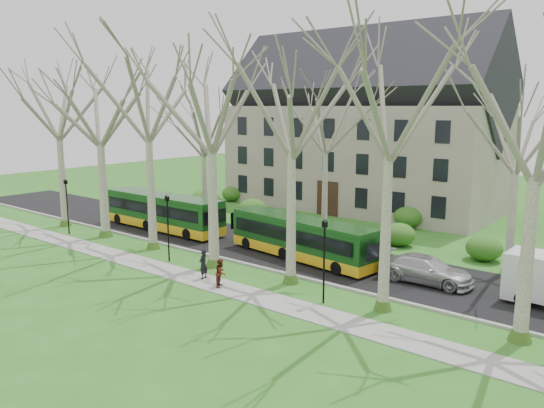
% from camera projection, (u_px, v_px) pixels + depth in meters
% --- Properties ---
extents(ground, '(120.00, 120.00, 0.00)m').
position_uv_depth(ground, '(248.00, 275.00, 31.70)').
color(ground, '#2E691E').
rests_on(ground, ground).
extents(sidewalk, '(70.00, 2.00, 0.06)m').
position_uv_depth(sidewalk, '(219.00, 286.00, 29.78)').
color(sidewalk, gray).
rests_on(sidewalk, ground).
extents(road, '(80.00, 8.00, 0.06)m').
position_uv_depth(road, '(302.00, 255.00, 35.92)').
color(road, black).
rests_on(road, ground).
extents(curb, '(80.00, 0.25, 0.14)m').
position_uv_depth(curb, '(264.00, 268.00, 32.84)').
color(curb, '#A5A39E').
rests_on(curb, ground).
extents(building, '(26.50, 12.20, 16.00)m').
position_uv_depth(building, '(362.00, 126.00, 52.35)').
color(building, gray).
rests_on(building, ground).
extents(tree_row_verge, '(49.00, 7.00, 14.00)m').
position_uv_depth(tree_row_verge, '(251.00, 158.00, 30.66)').
color(tree_row_verge, gray).
rests_on(tree_row_verge, ground).
extents(tree_row_far, '(33.00, 7.00, 12.00)m').
position_uv_depth(tree_row_far, '(331.00, 160.00, 39.88)').
color(tree_row_far, gray).
rests_on(tree_row_far, ground).
extents(lamp_row, '(36.22, 0.22, 4.30)m').
position_uv_depth(lamp_row, '(237.00, 237.00, 30.47)').
color(lamp_row, black).
rests_on(lamp_row, ground).
extents(hedges, '(30.60, 8.60, 2.00)m').
position_uv_depth(hedges, '(315.00, 213.00, 45.14)').
color(hedges, '#235217').
rests_on(hedges, ground).
extents(bus_lead, '(11.95, 2.57, 2.98)m').
position_uv_depth(bus_lead, '(163.00, 211.00, 43.07)').
color(bus_lead, '#124114').
rests_on(bus_lead, road).
extents(bus_follow, '(11.37, 3.76, 2.79)m').
position_uv_depth(bus_follow, '(301.00, 238.00, 34.84)').
color(bus_follow, '#124114').
rests_on(bus_follow, road).
extents(sedan, '(5.32, 2.32, 1.52)m').
position_uv_depth(sedan, '(426.00, 270.00, 30.12)').
color(sedan, '#BABAC0').
rests_on(sedan, road).
extents(pedestrian_a, '(0.55, 0.72, 1.76)m').
position_uv_depth(pedestrian_a, '(203.00, 264.00, 30.79)').
color(pedestrian_a, black).
rests_on(pedestrian_a, sidewalk).
extents(pedestrian_b, '(0.88, 0.95, 1.57)m').
position_uv_depth(pedestrian_b, '(221.00, 273.00, 29.47)').
color(pedestrian_b, '#541A13').
rests_on(pedestrian_b, sidewalk).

